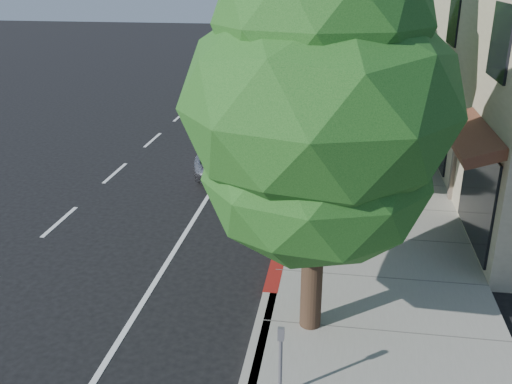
% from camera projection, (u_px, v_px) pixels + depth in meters
% --- Properties ---
extents(ground, '(120.00, 120.00, 0.00)m').
position_uv_depth(ground, '(276.00, 275.00, 12.89)').
color(ground, black).
rests_on(ground, ground).
extents(sidewalk, '(4.60, 56.00, 0.15)m').
position_uv_depth(sidewalk, '(368.00, 164.00, 19.89)').
color(sidewalk, gray).
rests_on(sidewalk, ground).
extents(curb, '(0.30, 56.00, 0.15)m').
position_uv_depth(curb, '(303.00, 161.00, 20.22)').
color(curb, '#9E998E').
rests_on(curb, ground).
extents(curb_red_segment, '(0.32, 4.00, 0.15)m').
position_uv_depth(curb_red_segment, '(281.00, 252.00, 13.79)').
color(curb_red_segment, maroon).
rests_on(curb_red_segment, ground).
extents(street_tree_0, '(4.65, 4.65, 7.10)m').
position_uv_depth(street_tree_0, '(319.00, 110.00, 9.34)').
color(street_tree_0, black).
rests_on(street_tree_0, ground).
extents(street_tree_1, '(5.03, 5.03, 8.30)m').
position_uv_depth(street_tree_1, '(332.00, 24.00, 14.55)').
color(street_tree_1, black).
rests_on(street_tree_1, ground).
extents(street_tree_2, '(4.43, 4.43, 6.74)m').
position_uv_depth(street_tree_2, '(335.00, 39.00, 20.45)').
color(street_tree_2, black).
rests_on(street_tree_2, ground).
extents(street_tree_3, '(5.51, 5.51, 7.56)m').
position_uv_depth(street_tree_3, '(339.00, 15.00, 25.83)').
color(street_tree_3, black).
rests_on(street_tree_3, ground).
extents(street_tree_5, '(4.70, 4.70, 6.80)m').
position_uv_depth(street_tree_5, '(342.00, 7.00, 37.00)').
color(street_tree_5, black).
rests_on(street_tree_5, ground).
extents(cyclist, '(0.58, 0.72, 1.70)m').
position_uv_depth(cyclist, '(296.00, 201.00, 14.78)').
color(cyclist, silver).
rests_on(cyclist, ground).
extents(bicycle, '(1.77, 0.81, 0.90)m').
position_uv_depth(bicycle, '(274.00, 205.00, 15.54)').
color(bicycle, '#153995').
rests_on(bicycle, ground).
extents(silver_suv, '(2.76, 5.33, 1.43)m').
position_uv_depth(silver_suv, '(237.00, 148.00, 19.53)').
color(silver_suv, '#B6B6BB').
rests_on(silver_suv, ground).
extents(dark_sedan, '(1.85, 4.65, 1.51)m').
position_uv_depth(dark_sedan, '(260.00, 111.00, 24.30)').
color(dark_sedan, '#212426').
rests_on(dark_sedan, ground).
extents(white_pickup, '(2.71, 5.24, 1.45)m').
position_uv_depth(white_pickup, '(309.00, 79.00, 31.58)').
color(white_pickup, white).
rests_on(white_pickup, ground).
extents(dark_suv_far, '(1.94, 4.42, 1.48)m').
position_uv_depth(dark_suv_far, '(303.00, 62.00, 36.85)').
color(dark_suv_far, black).
rests_on(dark_suv_far, ground).
extents(pedestrian, '(0.86, 0.68, 1.74)m').
position_uv_depth(pedestrian, '(403.00, 127.00, 20.92)').
color(pedestrian, black).
rests_on(pedestrian, sidewalk).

